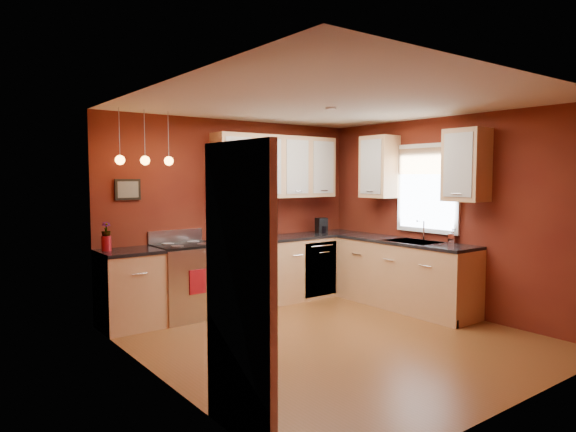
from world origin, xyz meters
TOP-DOWN VIEW (x-y plane):
  - floor at (0.00, 0.00)m, footprint 4.20×4.20m
  - ceiling at (0.00, 0.00)m, footprint 4.00×4.20m
  - wall_back at (0.00, 2.10)m, footprint 4.00×0.02m
  - wall_front at (0.00, -2.10)m, footprint 4.00×0.02m
  - wall_left at (-2.00, 0.00)m, footprint 0.02×4.20m
  - wall_right at (2.00, 0.00)m, footprint 0.02×4.20m
  - base_cabinets_back_left at (-1.65, 1.80)m, footprint 0.70×0.60m
  - base_cabinets_back_right at (0.73, 1.80)m, footprint 2.54×0.60m
  - base_cabinets_right at (1.70, 0.45)m, footprint 0.60×2.10m
  - counter_back_left at (-1.65, 1.80)m, footprint 0.70×0.62m
  - counter_back_right at (0.73, 1.80)m, footprint 2.54×0.62m
  - counter_right at (1.70, 0.45)m, footprint 0.62×2.10m
  - gas_range at (-0.92, 1.80)m, footprint 0.76×0.64m
  - dishwasher_front at (1.10, 1.51)m, footprint 0.60×0.02m
  - sink at (1.70, 0.30)m, footprint 0.50×0.70m
  - window at (1.97, 0.30)m, footprint 0.06×1.02m
  - door_left_wall at (-1.97, -1.20)m, footprint 0.12×0.82m
  - upper_cabinets_back at (0.60, 1.93)m, footprint 2.00×0.35m
  - upper_cabinets_right at (1.82, 0.32)m, footprint 0.35×1.95m
  - wall_picture at (-1.55, 2.08)m, footprint 0.32×0.03m
  - pendant_lights at (-1.45, 1.75)m, footprint 0.71×0.11m
  - red_canister at (-0.45, 1.76)m, footprint 0.11×0.11m
  - red_vase at (-1.89, 1.87)m, footprint 0.11×0.11m
  - flowers at (-1.89, 1.87)m, footprint 0.12×0.12m
  - coffee_maker at (1.39, 1.83)m, footprint 0.18×0.18m
  - soap_pump at (1.95, -0.14)m, footprint 0.10×0.10m
  - dish_towel at (-0.92, 1.47)m, footprint 0.22×0.01m

SIDE VIEW (x-z plane):
  - floor at x=0.00m, z-range 0.00..0.00m
  - base_cabinets_back_left at x=-1.65m, z-range 0.00..0.90m
  - base_cabinets_back_right at x=0.73m, z-range 0.00..0.90m
  - base_cabinets_right at x=1.70m, z-range 0.00..0.90m
  - dishwasher_front at x=1.10m, z-range 0.05..0.85m
  - gas_range at x=-0.92m, z-range -0.07..1.04m
  - dish_towel at x=-0.92m, z-range 0.37..0.67m
  - sink at x=1.70m, z-range 0.75..1.08m
  - counter_back_left at x=-1.65m, z-range 0.90..0.94m
  - counter_back_right at x=0.73m, z-range 0.90..0.94m
  - counter_right at x=1.70m, z-range 0.90..0.94m
  - door_left_wall at x=-1.97m, z-range 0.00..2.05m
  - red_canister at x=-0.45m, z-range 0.94..1.11m
  - red_vase at x=-1.89m, z-range 0.94..1.12m
  - soap_pump at x=1.95m, z-range 0.94..1.13m
  - coffee_maker at x=1.39m, z-range 0.93..1.16m
  - flowers at x=-1.89m, z-range 1.10..1.28m
  - wall_back at x=0.00m, z-range 0.00..2.60m
  - wall_front at x=0.00m, z-range 0.00..2.60m
  - wall_left at x=-2.00m, z-range 0.00..2.60m
  - wall_right at x=2.00m, z-range 0.00..2.60m
  - wall_picture at x=-1.55m, z-range 1.52..1.78m
  - window at x=1.97m, z-range 1.08..2.30m
  - upper_cabinets_back at x=0.60m, z-range 1.50..2.40m
  - upper_cabinets_right at x=1.82m, z-range 1.50..2.40m
  - pendant_lights at x=-1.45m, z-range 1.68..2.34m
  - ceiling at x=0.00m, z-range 2.59..2.61m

